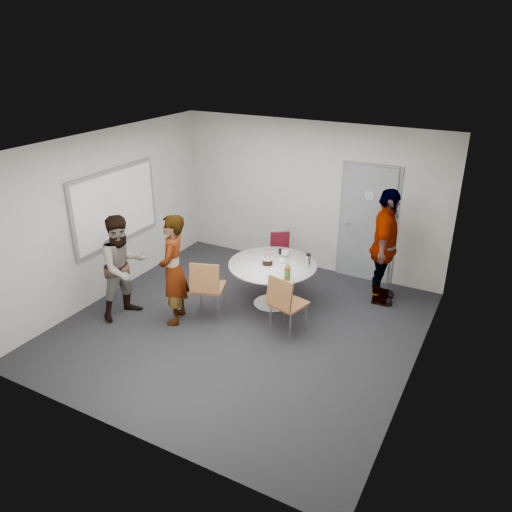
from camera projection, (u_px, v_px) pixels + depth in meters
The scene contains 15 objects.
floor at pixel (241, 326), 7.51m from camera, with size 5.00×5.00×0.00m, color black.
ceiling at pixel (239, 147), 6.41m from camera, with size 5.00×5.00×0.00m, color silver.
wall_back at pixel (309, 197), 8.97m from camera, with size 5.00×5.00×0.00m, color #B6B3AD.
wall_left at pixel (106, 216), 8.04m from camera, with size 5.00×5.00×0.00m, color #B6B3AD.
wall_right at pixel (424, 282), 5.88m from camera, with size 5.00×5.00×0.00m, color #B6B3AD.
wall_front at pixel (115, 329), 4.95m from camera, with size 5.00×5.00×0.00m, color #B6B3AD.
door at pixel (367, 224), 8.61m from camera, with size 1.02×0.17×2.12m.
whiteboard at pixel (116, 207), 8.14m from camera, with size 0.04×1.90×1.25m.
table at pixel (274, 270), 7.86m from camera, with size 1.39×1.39×1.01m.
chair_near_left at pixel (207, 284), 7.47m from camera, with size 0.59×0.62×0.98m.
chair_near_right at pixel (285, 300), 7.07m from camera, with size 0.54×0.58×0.94m.
chair_far at pixel (281, 249), 9.02m from camera, with size 0.53×0.54×0.78m.
person_main at pixel (173, 270), 7.34m from camera, with size 0.62×0.41×1.70m, color #A5C6EA.
person_left at pixel (124, 267), 7.52m from camera, with size 0.79×0.62×1.63m, color white.
person_right at pixel (384, 247), 7.86m from camera, with size 1.12×0.46×1.91m, color black.
Camera 1 is at (3.24, -5.56, 4.02)m, focal length 35.00 mm.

